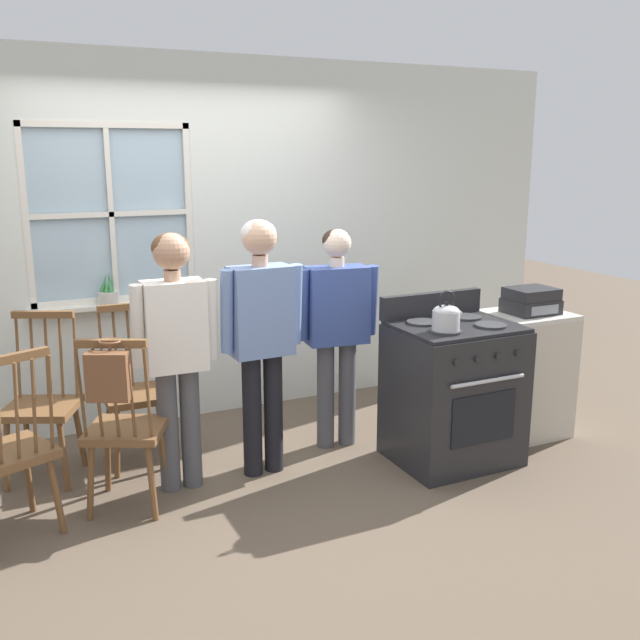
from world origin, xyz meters
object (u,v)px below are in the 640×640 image
Objects in this scene: stove at (453,391)px; handbag at (108,375)px; side_counter at (524,373)px; chair_center_cluster at (9,455)px; person_adult_right at (337,319)px; kettle at (446,316)px; person_elderly_left at (175,337)px; chair_near_wall at (42,406)px; chair_by_window at (125,431)px; chair_near_stove at (136,393)px; potted_plant at (108,294)px; person_teen_center at (261,322)px; stereo at (531,301)px.

handbag is (-2.18, 0.04, 0.40)m from stove.
handbag is at bearing -177.57° from side_counter.
chair_center_cluster is 0.69× the size of person_adult_right.
kettle is 2.02m from handbag.
chair_near_wall is at bearing 147.32° from person_elderly_left.
chair_by_window is 1.00× the size of chair_near_stove.
chair_near_wall is 0.58m from chair_near_stove.
stove is 2.49m from potted_plant.
chair_by_window is at bearing -161.84° from person_adult_right.
stove is at bearing 154.06° from chair_center_cluster.
person_elderly_left is 0.53m from person_teen_center.
handbag is 0.34× the size of side_counter.
handbag is (-2.00, 0.17, -0.15)m from kettle.
chair_by_window is 0.60m from person_elderly_left.
person_elderly_left is at bearing -72.46° from chair_near_stove.
person_elderly_left is at bearing 168.07° from stove.
stereo is (2.63, -0.72, 0.52)m from chair_near_stove.
stereo is at bearing 11.33° from chair_near_wall.
handbag is at bearing -155.41° from person_adult_right.
chair_near_stove is 0.96m from handbag.
side_counter is (2.82, -0.09, -0.02)m from chair_by_window.
potted_plant is (-0.04, 0.60, 0.56)m from chair_near_stove.
potted_plant is (-1.35, 0.93, 0.12)m from person_adult_right.
handbag is (-0.10, -0.21, 0.40)m from chair_by_window.
chair_by_window is 0.64m from chair_near_stove.
kettle is at bearing -42.27° from potted_plant.
side_counter is at bearing -14.48° from chair_near_stove.
chair_by_window and chair_near_stove have the same top height.
person_elderly_left reaches higher than stove.
person_adult_right is at bearing 15.12° from person_teen_center.
person_adult_right is 1.40× the size of stove.
chair_near_wall is 1.00× the size of chair_center_cluster.
handbag is at bearing -99.76° from potted_plant.
chair_by_window is 0.69× the size of person_adult_right.
kettle reaches higher than chair_by_window.
potted_plant reaches higher than stereo.
chair_near_wall is at bearing 167.19° from stereo.
stove reaches higher than handbag.
stove is (2.08, -0.25, 0.00)m from chair_by_window.
stereo is at bearing 2.02° from handbag.
kettle is at bearing -29.66° from chair_near_stove.
potted_plant is at bearing 153.96° from side_counter.
chair_near_stove is 1.00m from person_teen_center.
person_teen_center is at bearing 0.16° from person_elderly_left.
stereo is at bearing 10.73° from stove.
kettle is (1.03, -0.48, 0.04)m from person_teen_center.
chair_center_cluster is 1.08m from person_elderly_left.
person_adult_right reaches higher than chair_near_wall.
person_elderly_left reaches higher than chair_near_stove.
person_elderly_left is 1.64m from kettle.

